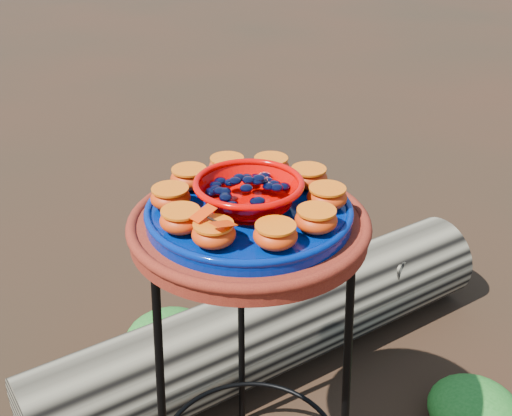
{
  "coord_description": "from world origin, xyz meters",
  "views": [
    {
      "loc": [
        -0.1,
        -1.01,
        1.3
      ],
      "look_at": [
        0.01,
        0.0,
        0.76
      ],
      "focal_mm": 45.0,
      "sensor_mm": 36.0,
      "label": 1
    }
  ],
  "objects": [
    {
      "name": "orange_half_5",
      "position": [
        0.06,
        0.13,
        0.78
      ],
      "size": [
        0.07,
        0.07,
        0.04
      ],
      "primitive_type": "ellipsoid",
      "color": "red",
      "rests_on": "cobalt_plate"
    },
    {
      "name": "orange_half_9",
      "position": [
        -0.12,
        -0.07,
        0.78
      ],
      "size": [
        0.07,
        0.07,
        0.04
      ],
      "primitive_type": "ellipsoid",
      "color": "red",
      "rests_on": "cobalt_plate"
    },
    {
      "name": "plant_stand",
      "position": [
        0.0,
        0.0,
        0.35
      ],
      "size": [
        0.44,
        0.44,
        0.7
      ],
      "primitive_type": null,
      "color": "black",
      "rests_on": "ground"
    },
    {
      "name": "driftwood_log",
      "position": [
        0.1,
        0.44,
        0.13
      ],
      "size": [
        1.42,
        0.97,
        0.26
      ],
      "primitive_type": null,
      "rotation": [
        0.0,
        0.0,
        0.48
      ],
      "color": "black",
      "rests_on": "ground"
    },
    {
      "name": "orange_half_3",
      "position": [
        0.14,
        -0.01,
        0.78
      ],
      "size": [
        0.07,
        0.07,
        0.04
      ],
      "primitive_type": "ellipsoid",
      "color": "red",
      "rests_on": "cobalt_plate"
    },
    {
      "name": "foliage_right",
      "position": [
        0.6,
        0.14,
        0.06
      ],
      "size": [
        0.24,
        0.24,
        0.12
      ],
      "primitive_type": "ellipsoid",
      "color": "#185617",
      "rests_on": "ground"
    },
    {
      "name": "orange_half_2",
      "position": [
        0.1,
        -0.09,
        0.78
      ],
      "size": [
        0.07,
        0.07,
        0.04
      ],
      "primitive_type": "ellipsoid",
      "color": "red",
      "rests_on": "cobalt_plate"
    },
    {
      "name": "foliage_left",
      "position": [
        -0.38,
        0.23,
        0.06
      ],
      "size": [
        0.25,
        0.25,
        0.12
      ],
      "primitive_type": "ellipsoid",
      "color": "#185617",
      "rests_on": "ground"
    },
    {
      "name": "orange_half_6",
      "position": [
        -0.03,
        0.14,
        0.78
      ],
      "size": [
        0.07,
        0.07,
        0.04
      ],
      "primitive_type": "ellipsoid",
      "color": "red",
      "rests_on": "cobalt_plate"
    },
    {
      "name": "orange_half_7",
      "position": [
        -0.1,
        0.09,
        0.78
      ],
      "size": [
        0.07,
        0.07,
        0.04
      ],
      "primitive_type": "ellipsoid",
      "color": "red",
      "rests_on": "cobalt_plate"
    },
    {
      "name": "terracotta_saucer",
      "position": [
        0.0,
        0.0,
        0.72
      ],
      "size": [
        0.43,
        0.43,
        0.04
      ],
      "primitive_type": "cylinder",
      "color": "#57100D",
      "rests_on": "plant_stand"
    },
    {
      "name": "cobalt_plate",
      "position": [
        0.0,
        0.0,
        0.75
      ],
      "size": [
        0.37,
        0.37,
        0.02
      ],
      "primitive_type": "cylinder",
      "color": "#01134F",
      "rests_on": "terracotta_saucer"
    },
    {
      "name": "glass_gems",
      "position": [
        0.0,
        0.0,
        0.82
      ],
      "size": [
        0.14,
        0.14,
        0.02
      ],
      "primitive_type": null,
      "color": "black",
      "rests_on": "red_bowl"
    },
    {
      "name": "foliage_back",
      "position": [
        -0.19,
        0.5,
        0.07
      ],
      "size": [
        0.27,
        0.27,
        0.13
      ],
      "primitive_type": "ellipsoid",
      "color": "#185617",
      "rests_on": "ground"
    },
    {
      "name": "butterfly",
      "position": [
        -0.07,
        -0.12,
        0.81
      ],
      "size": [
        0.1,
        0.1,
        0.02
      ],
      "primitive_type": null,
      "rotation": [
        0.0,
        0.0,
        0.67
      ],
      "color": "red",
      "rests_on": "orange_half_0"
    },
    {
      "name": "orange_half_0",
      "position": [
        -0.07,
        -0.12,
        0.78
      ],
      "size": [
        0.07,
        0.07,
        0.04
      ],
      "primitive_type": "ellipsoid",
      "color": "red",
      "rests_on": "cobalt_plate"
    },
    {
      "name": "orange_half_1",
      "position": [
        0.03,
        -0.14,
        0.78
      ],
      "size": [
        0.07,
        0.07,
        0.04
      ],
      "primitive_type": "ellipsoid",
      "color": "red",
      "rests_on": "cobalt_plate"
    },
    {
      "name": "orange_half_8",
      "position": [
        -0.14,
        0.01,
        0.78
      ],
      "size": [
        0.07,
        0.07,
        0.04
      ],
      "primitive_type": "ellipsoid",
      "color": "red",
      "rests_on": "cobalt_plate"
    },
    {
      "name": "red_bowl",
      "position": [
        0.0,
        0.0,
        0.79
      ],
      "size": [
        0.19,
        0.19,
        0.05
      ],
      "primitive_type": null,
      "color": "#CF0200",
      "rests_on": "cobalt_plate"
    },
    {
      "name": "orange_half_4",
      "position": [
        0.12,
        0.07,
        0.78
      ],
      "size": [
        0.07,
        0.07,
        0.04
      ],
      "primitive_type": "ellipsoid",
      "color": "red",
      "rests_on": "cobalt_plate"
    }
  ]
}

